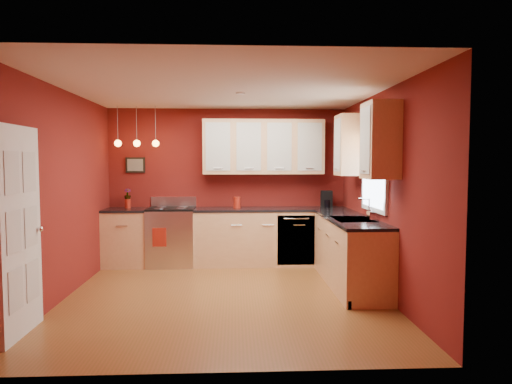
{
  "coord_description": "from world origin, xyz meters",
  "views": [
    {
      "loc": [
        0.12,
        -5.69,
        1.7
      ],
      "look_at": [
        0.43,
        1.0,
        1.26
      ],
      "focal_mm": 32.0,
      "sensor_mm": 36.0,
      "label": 1
    }
  ],
  "objects_px": {
    "coffee_maker": "(327,200)",
    "soap_pump": "(371,213)",
    "gas_range": "(172,236)",
    "sink": "(353,221)",
    "red_canister": "(237,202)"
  },
  "relations": [
    {
      "from": "soap_pump",
      "to": "red_canister",
      "type": "bearing_deg",
      "value": 137.16
    },
    {
      "from": "red_canister",
      "to": "gas_range",
      "type": "bearing_deg",
      "value": -179.72
    },
    {
      "from": "gas_range",
      "to": "soap_pump",
      "type": "height_order",
      "value": "soap_pump"
    },
    {
      "from": "soap_pump",
      "to": "gas_range",
      "type": "bearing_deg",
      "value": 150.21
    },
    {
      "from": "sink",
      "to": "coffee_maker",
      "type": "height_order",
      "value": "sink"
    },
    {
      "from": "gas_range",
      "to": "sink",
      "type": "relative_size",
      "value": 1.59
    },
    {
      "from": "gas_range",
      "to": "soap_pump",
      "type": "relative_size",
      "value": 6.39
    },
    {
      "from": "coffee_maker",
      "to": "soap_pump",
      "type": "relative_size",
      "value": 1.62
    },
    {
      "from": "red_canister",
      "to": "soap_pump",
      "type": "bearing_deg",
      "value": -42.84
    },
    {
      "from": "sink",
      "to": "red_canister",
      "type": "xyz_separation_m",
      "value": [
        -1.55,
        1.51,
        0.12
      ]
    },
    {
      "from": "sink",
      "to": "coffee_maker",
      "type": "xyz_separation_m",
      "value": [
        -0.04,
        1.58,
        0.15
      ]
    },
    {
      "from": "gas_range",
      "to": "coffee_maker",
      "type": "relative_size",
      "value": 3.96
    },
    {
      "from": "sink",
      "to": "gas_range",
      "type": "bearing_deg",
      "value": 150.22
    },
    {
      "from": "gas_range",
      "to": "sink",
      "type": "height_order",
      "value": "sink"
    },
    {
      "from": "coffee_maker",
      "to": "soap_pump",
      "type": "height_order",
      "value": "coffee_maker"
    }
  ]
}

